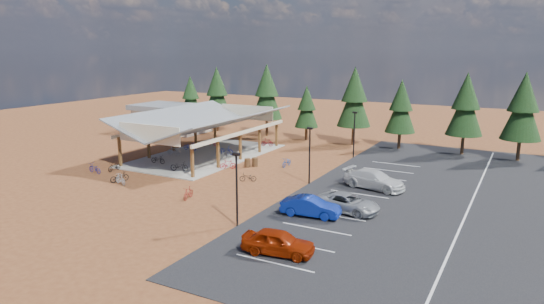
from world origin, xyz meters
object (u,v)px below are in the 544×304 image
object	(u,v)px
bike_4	(179,166)
bike_15	(228,164)
bike_8	(114,166)
car_3	(374,180)
bike_1	(173,151)
bike_0	(158,159)
bike_6	(225,150)
bike_7	(267,142)
car_0	(278,242)
trash_bin_0	(255,162)
bike_14	(287,162)
bike_10	(95,168)
bike_11	(188,193)
lamp_post_2	(354,131)
bike_3	(212,142)
trash_bin_1	(247,163)
bike_5	(225,155)
bike_13	(120,179)
bike_pavilion	(205,122)
bike_16	(248,177)
car_2	(347,203)
outbuilding	(172,118)
lamp_post_0	(237,184)
bike_2	(190,146)
car_1	(311,207)
bike_12	(119,177)
lamp_post_1	(310,151)

from	to	relation	value
bike_4	bike_15	xyz separation A→B (m)	(3.57, 3.19, -0.09)
bike_8	car_3	xyz separation A→B (m)	(24.52, 6.12, 0.39)
bike_1	car_3	xyz separation A→B (m)	(23.76, -1.97, 0.25)
bike_0	bike_6	world-z (taller)	bike_6
bike_0	bike_7	world-z (taller)	bike_7
bike_15	bike_0	bearing A→B (deg)	64.98
car_0	trash_bin_0	bearing A→B (deg)	25.92
bike_1	bike_14	distance (m)	13.59
bike_1	bike_4	world-z (taller)	bike_4
bike_10	bike_11	size ratio (longest dim) A/B	1.12
lamp_post_2	bike_15	size ratio (longest dim) A/B	3.20
bike_3	bike_10	distance (m)	16.42
trash_bin_1	bike_15	xyz separation A→B (m)	(-1.29, -1.68, 0.03)
car_3	bike_6	bearing A→B (deg)	86.69
bike_5	bike_14	size ratio (longest dim) A/B	0.80
bike_13	car_0	xyz separation A→B (m)	(19.36, -6.58, 0.28)
trash_bin_0	bike_8	distance (m)	14.01
bike_14	bike_15	distance (m)	6.05
bike_0	bike_14	distance (m)	13.48
bike_pavilion	bike_8	size ratio (longest dim) A/B	11.62
bike_6	car_0	distance (m)	27.45
bike_16	car_2	world-z (taller)	car_2
outbuilding	lamp_post_0	bearing A→B (deg)	-43.99
bike_15	bike_16	distance (m)	5.12
car_2	trash_bin_1	bearing A→B (deg)	67.09
trash_bin_1	bike_2	world-z (taller)	bike_2
car_0	bike_6	bearing A→B (deg)	32.40
car_2	bike_10	bearing A→B (deg)	100.37
bike_8	bike_15	xyz separation A→B (m)	(9.51, 5.93, 0.04)
bike_4	bike_8	size ratio (longest dim) A/B	1.09
bike_1	bike_16	xyz separation A→B (m)	(12.92, -5.14, -0.17)
trash_bin_0	bike_4	xyz separation A→B (m)	(-5.39, -5.51, 0.13)
bike_13	car_1	distance (m)	18.37
lamp_post_2	trash_bin_0	size ratio (longest dim) A/B	5.71
bike_1	bike_5	xyz separation A→B (m)	(6.10, 1.20, -0.04)
bike_4	bike_5	bearing A→B (deg)	-26.89
bike_1	bike_7	world-z (taller)	bike_7
bike_4	car_3	size ratio (longest dim) A/B	0.33
bike_2	car_1	distance (m)	25.82
bike_10	car_0	world-z (taller)	car_0
bike_6	bike_15	distance (m)	6.33
bike_3	bike_2	bearing A→B (deg)	-174.92
lamp_post_2	bike_7	distance (m)	11.62
bike_pavilion	lamp_post_2	world-z (taller)	lamp_post_2
bike_pavilion	lamp_post_0	world-z (taller)	lamp_post_0
trash_bin_0	bike_16	world-z (taller)	trash_bin_0
bike_7	car_0	distance (m)	31.78
bike_12	trash_bin_1	bearing A→B (deg)	-106.19
lamp_post_1	car_2	xyz separation A→B (m)	(5.61, -5.64, -2.25)
bike_7	bike_0	bearing A→B (deg)	149.54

